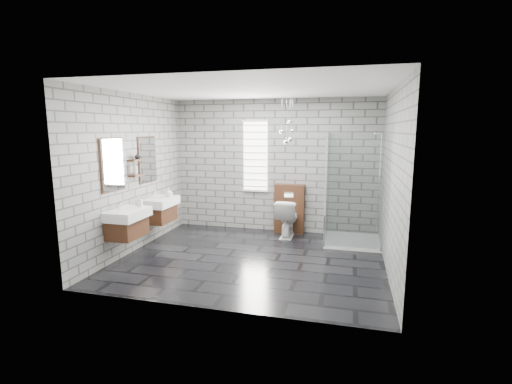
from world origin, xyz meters
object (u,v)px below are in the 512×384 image
at_px(vanity_right, 158,203).
at_px(toilet, 287,218).
at_px(shower_enclosure, 348,218).
at_px(cistern_panel, 289,209).
at_px(vanity_left, 125,215).

xyz_separation_m(vanity_right, toilet, (2.25, 1.01, -0.39)).
xyz_separation_m(shower_enclosure, toilet, (-1.16, 0.25, -0.13)).
relative_size(cistern_panel, toilet, 1.35).
xyz_separation_m(vanity_left, toilet, (2.25, 2.04, -0.39)).
height_order(vanity_right, shower_enclosure, shower_enclosure).
bearing_deg(shower_enclosure, cistern_panel, 155.99).
bearing_deg(cistern_panel, shower_enclosure, -24.01).
height_order(vanity_right, cistern_panel, vanity_right).
bearing_deg(toilet, cistern_panel, -90.12).
bearing_deg(toilet, vanity_right, 24.00).
xyz_separation_m(cistern_panel, shower_enclosure, (1.16, -0.52, 0.00)).
distance_m(vanity_left, cistern_panel, 3.23).
height_order(vanity_left, vanity_right, same).
relative_size(vanity_left, shower_enclosure, 0.77).
distance_m(shower_enclosure, toilet, 1.20).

